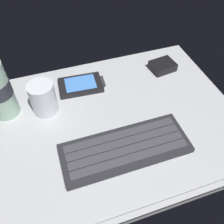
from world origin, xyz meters
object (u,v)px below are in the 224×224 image
Objects in this scene: keyboard at (123,149)px; charger_block at (163,66)px; handheld_device at (81,85)px; juice_cup at (43,99)px.

charger_block reaches higher than keyboard.
keyboard reaches higher than handheld_device.
keyboard is 31.78cm from charger_block.
handheld_device is 1.55× the size of juice_cup.
juice_cup reaches higher than handheld_device.
handheld_device is at bearing 99.41° from keyboard.
keyboard is at bearing -80.59° from handheld_device.
charger_block is at bearing -0.35° from handheld_device.
keyboard is 4.15× the size of charger_block.
juice_cup reaches higher than keyboard.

